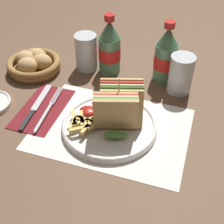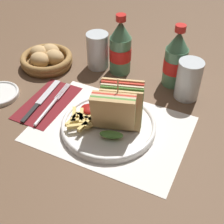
# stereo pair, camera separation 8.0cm
# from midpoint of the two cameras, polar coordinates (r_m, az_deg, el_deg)

# --- Properties ---
(ground_plane) EXTENTS (4.00, 4.00, 0.00)m
(ground_plane) POSITION_cam_midpoint_polar(r_m,az_deg,el_deg) (0.83, 1.00, -1.79)
(ground_plane) COLOR brown
(placemat) EXTENTS (0.39, 0.28, 0.00)m
(placemat) POSITION_cam_midpoint_polar(r_m,az_deg,el_deg) (0.81, 2.49, -3.14)
(placemat) COLOR silver
(placemat) RESTS_ON ground_plane
(plate_main) EXTENTS (0.25, 0.25, 0.02)m
(plate_main) POSITION_cam_midpoint_polar(r_m,az_deg,el_deg) (0.80, 2.22, -2.57)
(plate_main) COLOR white
(plate_main) RESTS_ON ground_plane
(club_sandwich) EXTENTS (0.13, 0.13, 0.14)m
(club_sandwich) POSITION_cam_midpoint_polar(r_m,az_deg,el_deg) (0.76, 4.00, 0.49)
(club_sandwich) COLOR tan
(club_sandwich) RESTS_ON plate_main
(fries_pile) EXTENTS (0.08, 0.08, 0.02)m
(fries_pile) POSITION_cam_midpoint_polar(r_m,az_deg,el_deg) (0.79, -2.72, -1.61)
(fries_pile) COLOR #E5C166
(fries_pile) RESTS_ON plate_main
(ketchup_blob) EXTENTS (0.05, 0.04, 0.02)m
(ketchup_blob) POSITION_cam_midpoint_polar(r_m,az_deg,el_deg) (0.82, -1.44, 0.47)
(ketchup_blob) COLOR maroon
(ketchup_blob) RESTS_ON plate_main
(napkin) EXTENTS (0.11, 0.20, 0.00)m
(napkin) POSITION_cam_midpoint_polar(r_m,az_deg,el_deg) (0.90, -9.25, 1.58)
(napkin) COLOR maroon
(napkin) RESTS_ON ground_plane
(fork) EXTENTS (0.03, 0.19, 0.01)m
(fork) POSITION_cam_midpoint_polar(r_m,az_deg,el_deg) (0.87, -8.78, 0.81)
(fork) COLOR silver
(fork) RESTS_ON napkin
(knife) EXTENTS (0.03, 0.20, 0.00)m
(knife) POSITION_cam_midpoint_polar(r_m,az_deg,el_deg) (0.90, -10.41, 2.02)
(knife) COLOR black
(knife) RESTS_ON napkin
(coke_bottle_near) EXTENTS (0.07, 0.07, 0.19)m
(coke_bottle_near) POSITION_cam_midpoint_polar(r_m,az_deg,el_deg) (0.98, 3.92, 11.45)
(coke_bottle_near) COLOR #4C7F5B
(coke_bottle_near) RESTS_ON ground_plane
(coke_bottle_far) EXTENTS (0.07, 0.07, 0.19)m
(coke_bottle_far) POSITION_cam_midpoint_polar(r_m,az_deg,el_deg) (0.95, 13.98, 9.13)
(coke_bottle_far) COLOR #4C7F5B
(coke_bottle_far) RESTS_ON ground_plane
(glass_near) EXTENTS (0.07, 0.07, 0.12)m
(glass_near) POSITION_cam_midpoint_polar(r_m,az_deg,el_deg) (0.92, 16.20, 5.20)
(glass_near) COLOR silver
(glass_near) RESTS_ON ground_plane
(glass_far) EXTENTS (0.07, 0.07, 0.12)m
(glass_far) POSITION_cam_midpoint_polar(r_m,az_deg,el_deg) (1.02, -0.35, 10.68)
(glass_far) COLOR silver
(glass_far) RESTS_ON ground_plane
(bread_basket) EXTENTS (0.17, 0.17, 0.06)m
(bread_basket) POSITION_cam_midpoint_polar(r_m,az_deg,el_deg) (1.05, -9.76, 9.54)
(bread_basket) COLOR olive
(bread_basket) RESTS_ON ground_plane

